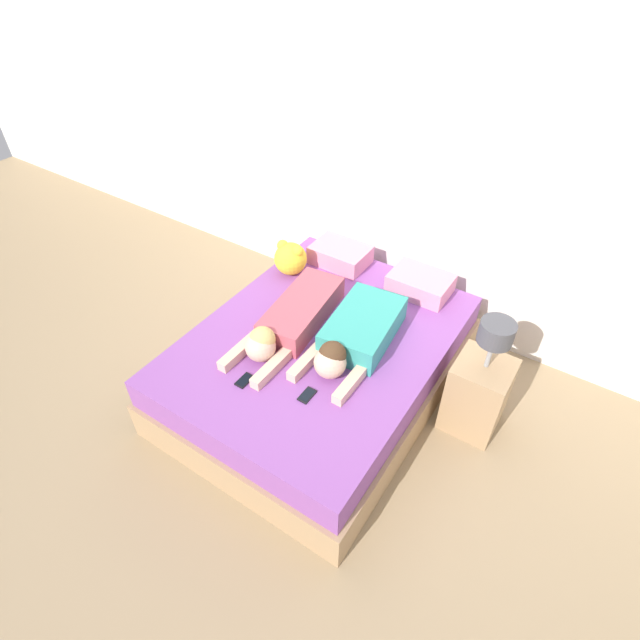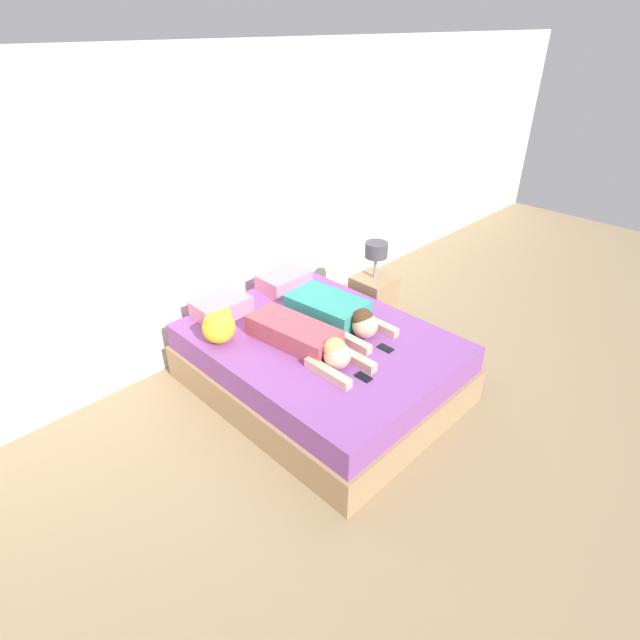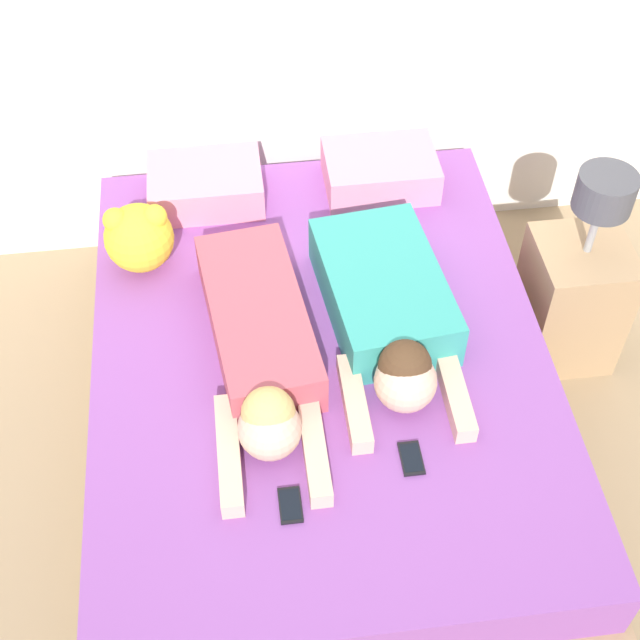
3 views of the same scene
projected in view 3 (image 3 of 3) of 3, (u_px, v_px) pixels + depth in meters
name	position (u px, v px, depth m)	size (l,w,h in m)	color
ground_plane	(320.00, 433.00, 3.52)	(12.00, 12.00, 0.00)	#9E8460
bed	(320.00, 394.00, 3.33)	(1.65, 2.13, 0.53)	tan
pillow_head_left	(206.00, 185.00, 3.60)	(0.45, 0.32, 0.15)	pink
pillow_head_right	(380.00, 171.00, 3.66)	(0.45, 0.32, 0.15)	pink
person_left	(261.00, 350.00, 3.01)	(0.40, 1.11, 0.23)	#B24C59
person_right	(389.00, 313.00, 3.11)	(0.46, 0.96, 0.24)	teal
cell_phone_left	(290.00, 505.00, 2.71)	(0.07, 0.12, 0.01)	black
cell_phone_right	(411.00, 458.00, 2.82)	(0.07, 0.12, 0.01)	black
plush_toy	(139.00, 236.00, 3.31)	(0.26, 0.26, 0.27)	yellow
nightstand	(574.00, 293.00, 3.57)	(0.36, 0.36, 0.93)	tan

